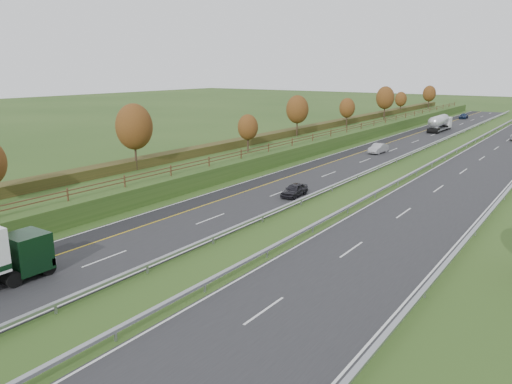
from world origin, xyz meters
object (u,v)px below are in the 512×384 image
(road_tanker, at_px, (440,123))
(car_dark_near, at_px, (294,190))
(car_silver_mid, at_px, (378,148))
(car_small_far, at_px, (464,116))

(road_tanker, relative_size, car_dark_near, 2.75)
(car_dark_near, relative_size, car_silver_mid, 0.87)
(road_tanker, bearing_deg, car_silver_mid, -90.41)
(car_dark_near, xyz_separation_m, car_small_far, (-4.89, 98.64, -0.04))
(car_silver_mid, height_order, car_small_far, car_silver_mid)
(car_dark_near, distance_m, car_silver_mid, 32.06)
(car_silver_mid, bearing_deg, car_small_far, 95.11)
(road_tanker, xyz_separation_m, car_silver_mid, (-0.25, -35.11, -1.05))
(car_dark_near, xyz_separation_m, car_silver_mid, (-3.03, 31.91, 0.08))
(car_small_far, bearing_deg, road_tanker, -87.58)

